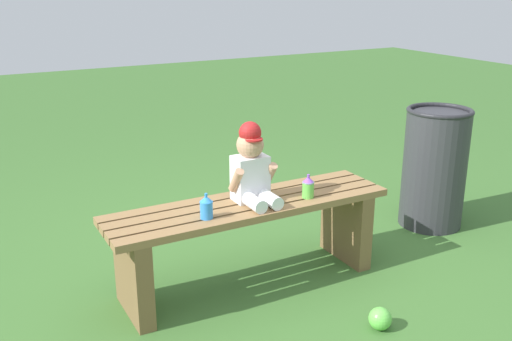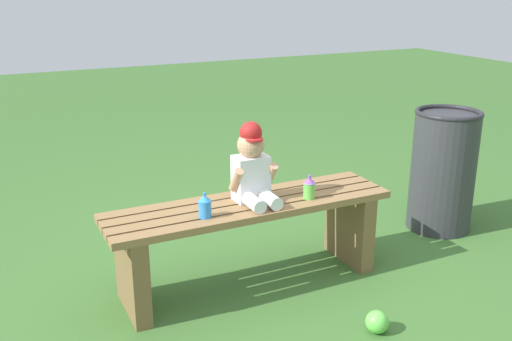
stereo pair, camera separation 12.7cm
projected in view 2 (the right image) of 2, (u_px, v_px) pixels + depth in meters
ground_plane at (250, 283)px, 3.07m from camera, size 16.00×16.00×0.00m
park_bench at (250, 230)px, 2.98m from camera, size 1.47×0.37×0.46m
child_figure at (252, 167)px, 2.89m from camera, size 0.23×0.27×0.40m
sippy_cup_left at (205, 206)px, 2.72m from camera, size 0.06×0.06×0.12m
sippy_cup_right at (309, 188)px, 2.96m from camera, size 0.06×0.06×0.12m
toy_ball at (377, 322)px, 2.63m from camera, size 0.11×0.11×0.11m
trash_bin at (443, 170)px, 3.64m from camera, size 0.40×0.40×0.76m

